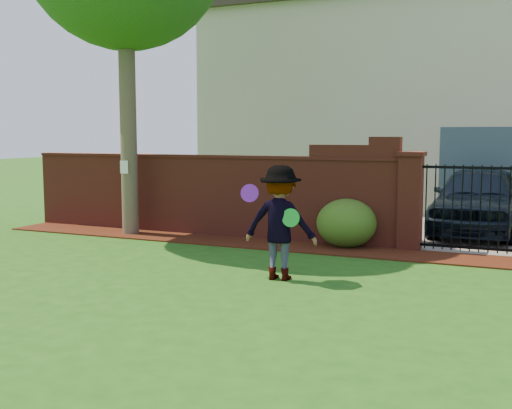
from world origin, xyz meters
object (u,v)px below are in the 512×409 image
at_px(car, 477,200).
at_px(frisbee_purple, 250,193).
at_px(man, 279,223).
at_px(frisbee_green, 291,218).

xyz_separation_m(car, frisbee_purple, (-2.86, -5.90, 0.56)).
height_order(man, frisbee_green, man).
xyz_separation_m(car, frisbee_green, (-2.20, -5.90, 0.22)).
xyz_separation_m(frisbee_purple, frisbee_green, (0.66, 0.00, -0.34)).
bearing_deg(frisbee_green, man, 149.72).
xyz_separation_m(man, frisbee_green, (0.24, -0.14, 0.11)).
relative_size(man, frisbee_purple, 6.29).
relative_size(car, man, 2.55).
distance_m(frisbee_purple, frisbee_green, 0.74).
height_order(car, frisbee_green, car).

